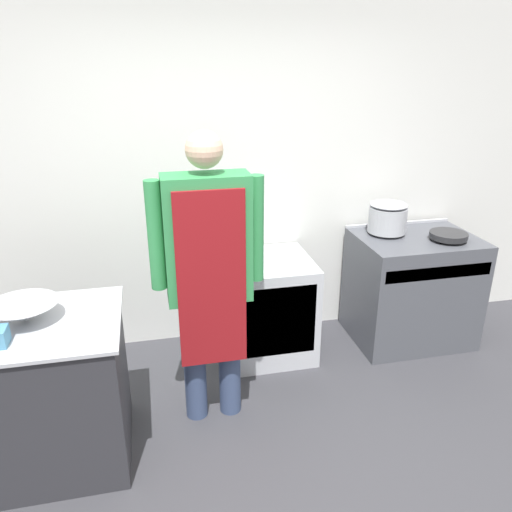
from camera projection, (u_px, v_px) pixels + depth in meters
ground_plane at (289, 500)px, 2.66m from camera, size 14.00×14.00×0.00m
wall_back at (227, 177)px, 3.85m from camera, size 8.00×0.05×2.70m
prep_counter at (27, 394)px, 2.80m from camera, size 1.10×0.77×0.89m
stove at (411, 288)px, 4.08m from camera, size 0.93×0.70×0.91m
fridge_unit at (267, 307)px, 3.90m from camera, size 0.67×0.66×0.78m
person_cook at (209, 265)px, 2.94m from camera, size 0.68×0.24×1.84m
mixing_bowl at (24, 312)px, 2.66m from camera, size 0.37×0.37×0.10m
stock_pot at (388, 217)px, 3.94m from camera, size 0.30×0.30×0.25m
saute_pan at (448, 235)px, 3.83m from camera, size 0.29×0.29×0.04m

